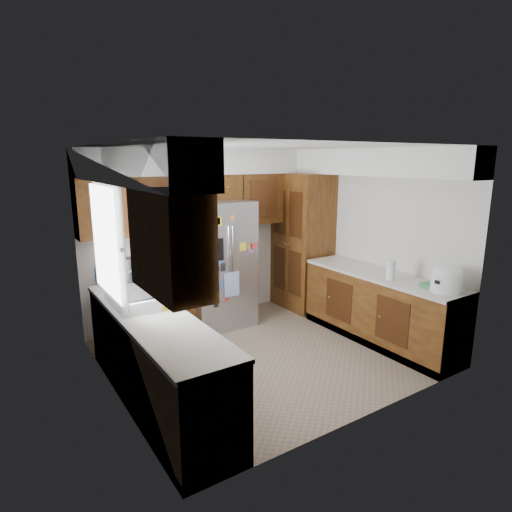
% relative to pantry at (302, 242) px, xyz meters
% --- Properties ---
extents(floor, '(3.60, 3.60, 0.00)m').
position_rel_pantry_xyz_m(floor, '(-1.50, -1.15, -1.07)').
color(floor, gray).
rests_on(floor, ground).
extents(room_shell, '(3.64, 3.24, 2.52)m').
position_rel_pantry_xyz_m(room_shell, '(-1.61, -0.79, 0.75)').
color(room_shell, silver).
rests_on(room_shell, ground).
extents(left_counter_run, '(1.36, 3.20, 0.92)m').
position_rel_pantry_xyz_m(left_counter_run, '(-2.86, -1.12, -0.65)').
color(left_counter_run, '#3E1E0B').
rests_on(left_counter_run, ground).
extents(right_counter_run, '(0.63, 2.25, 0.92)m').
position_rel_pantry_xyz_m(right_counter_run, '(0.00, -1.62, -0.65)').
color(right_counter_run, '#3E1E0B').
rests_on(right_counter_run, ground).
extents(pantry, '(0.60, 0.90, 2.15)m').
position_rel_pantry_xyz_m(pantry, '(0.00, 0.00, 0.00)').
color(pantry, '#3E1E0B').
rests_on(pantry, ground).
extents(fridge, '(0.90, 0.79, 1.80)m').
position_rel_pantry_xyz_m(fridge, '(-1.50, 0.05, -0.17)').
color(fridge, gray).
rests_on(fridge, ground).
extents(bridge_cabinet, '(0.96, 0.34, 0.35)m').
position_rel_pantry_xyz_m(bridge_cabinet, '(-1.50, 0.28, 0.90)').
color(bridge_cabinet, '#3E1E0B').
rests_on(bridge_cabinet, fridge).
extents(fridge_top_items, '(0.83, 0.31, 0.31)m').
position_rel_pantry_xyz_m(fridge_top_items, '(-1.65, 0.25, 1.21)').
color(fridge_top_items, '#253AB2').
rests_on(fridge_top_items, bridge_cabinet).
extents(sink_assembly, '(0.52, 0.70, 0.37)m').
position_rel_pantry_xyz_m(sink_assembly, '(-3.00, -1.05, -0.09)').
color(sink_assembly, white).
rests_on(sink_assembly, left_counter_run).
extents(left_counter_clutter, '(0.41, 0.85, 0.38)m').
position_rel_pantry_xyz_m(left_counter_clutter, '(-2.95, -0.33, -0.02)').
color(left_counter_clutter, black).
rests_on(left_counter_clutter, left_counter_run).
extents(rice_cooker, '(0.35, 0.34, 0.30)m').
position_rel_pantry_xyz_m(rice_cooker, '(-0.00, -2.53, 0.00)').
color(rice_cooker, white).
rests_on(rice_cooker, right_counter_run).
extents(paper_towel, '(0.11, 0.11, 0.25)m').
position_rel_pantry_xyz_m(paper_towel, '(-0.13, -1.87, -0.03)').
color(paper_towel, white).
rests_on(paper_towel, right_counter_run).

